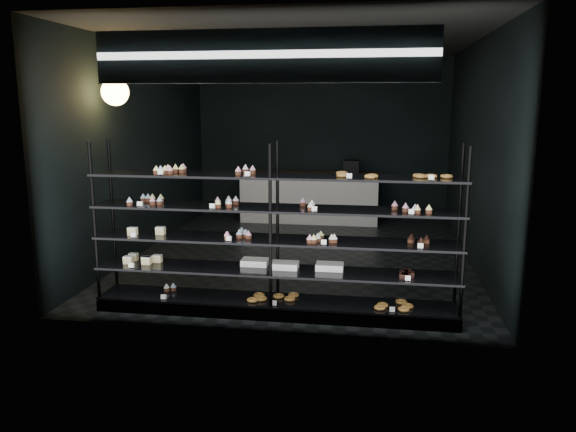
{
  "coord_description": "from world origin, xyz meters",
  "views": [
    {
      "loc": [
        1.08,
        -8.3,
        2.32
      ],
      "look_at": [
        0.09,
        -1.9,
        1.01
      ],
      "focal_mm": 35.0,
      "sensor_mm": 36.0,
      "label": 1
    }
  ],
  "objects": [
    {
      "name": "display_shelf",
      "position": [
        -0.0,
        -2.45,
        0.63
      ],
      "size": [
        4.0,
        0.5,
        1.91
      ],
      "color": "black",
      "rests_on": "room"
    },
    {
      "name": "pendant_lamp",
      "position": [
        -2.2,
        -1.46,
        2.45
      ],
      "size": [
        0.34,
        0.34,
        0.9
      ],
      "color": "black",
      "rests_on": "room"
    },
    {
      "name": "room",
      "position": [
        0.0,
        0.0,
        1.6
      ],
      "size": [
        5.01,
        6.01,
        3.2
      ],
      "color": "black",
      "rests_on": "ground"
    },
    {
      "name": "signage",
      "position": [
        0.0,
        -2.93,
        2.75
      ],
      "size": [
        3.3,
        0.05,
        0.5
      ],
      "color": "#0B0C3A",
      "rests_on": "room"
    },
    {
      "name": "service_counter",
      "position": [
        -0.16,
        2.5,
        0.5
      ],
      "size": [
        2.77,
        0.65,
        1.23
      ],
      "color": "silver",
      "rests_on": "room"
    }
  ]
}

